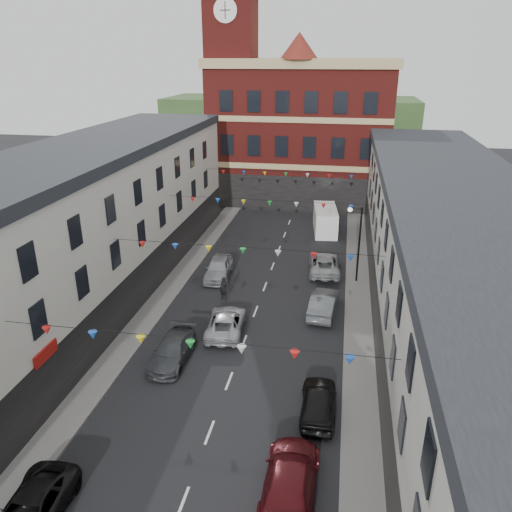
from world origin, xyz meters
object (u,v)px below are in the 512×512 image
Objects in this scene: car_left_e at (219,268)px; car_right_d at (319,402)px; car_right_e at (324,303)px; street_lamp at (357,234)px; moving_car at (226,322)px; car_left_d at (172,350)px; car_right_f at (324,264)px; car_left_c at (30,512)px; pedestrian at (224,289)px; car_right_c at (290,480)px; white_van at (325,220)px.

car_left_e is 17.24m from car_right_d.
street_lamp is at bearing -105.07° from car_right_e.
car_right_e is 6.89m from moving_car.
car_left_d is 9.02m from car_right_d.
moving_car is at bearing -49.10° from car_right_d.
car_left_e reaches higher than car_right_f.
car_left_d is 10.91m from car_right_e.
car_right_f is 11.95m from moving_car.
street_lamp is 1.43× the size of car_right_d.
car_right_d is at bearing 87.50° from car_right_f.
car_right_e is (9.75, 18.50, 0.12)m from car_left_c.
car_left_e reaches higher than car_right_e.
car_right_f is 9.23m from pedestrian.
moving_car is 2.79× the size of pedestrian.
pedestrian is (-1.20, 4.31, 0.19)m from moving_car.
car_left_c is 27.21m from car_right_f.
car_left_c is 20.91m from car_right_e.
car_right_f is at bearing -90.14° from car_right_c.
car_right_d is 0.77× the size of white_van.
street_lamp reaches higher than white_van.
car_right_e is 0.96× the size of moving_car.
car_left_c is (-11.74, -23.91, -3.27)m from street_lamp.
street_lamp reaches higher than car_left_e.
car_left_c is at bearing -97.36° from car_left_e.
car_left_d is at bearing -113.44° from white_van.
car_right_e is at bearing -93.94° from white_van.
car_right_d is 0.82× the size of car_right_f.
car_right_f is (0.18, 22.45, -0.05)m from car_right_c.
car_right_f is (-0.62, 17.39, -0.00)m from car_right_d.
car_right_f is at bearing -89.34° from car_right_d.
car_right_d reaches higher than car_left_d.
car_left_d is at bearing 79.00° from car_left_c.
car_right_e reaches higher than car_left_d.
white_van is (7.40, 24.31, 0.53)m from car_left_d.
car_left_e is 9.56m from car_right_e.
car_right_d is at bearing -20.45° from car_left_d.
car_left_e is at bearing 126.78° from pedestrian.
street_lamp is 16.54m from car_left_d.
car_left_d is at bearing 53.26° from moving_car.
moving_car is at bearing -65.21° from car_right_c.
car_left_e is at bearing -60.96° from car_right_d.
car_right_c is 15.43m from car_right_e.
moving_car is at bearing 72.61° from car_left_c.
white_van is (8.99, 35.57, 0.57)m from car_left_c.
car_right_d is at bearing 96.71° from car_right_e.
car_left_d is (-10.15, -12.65, -3.23)m from street_lamp.
car_right_f is at bearing -82.33° from car_right_e.
car_left_d is 0.90× the size of car_right_f.
car_left_c is 1.00× the size of car_left_d.
car_left_e is at bearing -67.98° from car_right_c.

